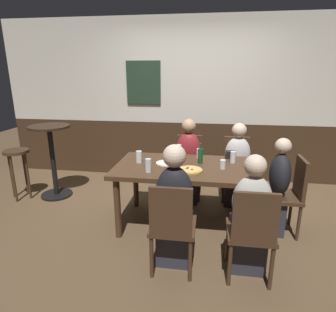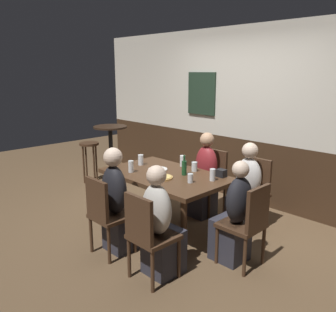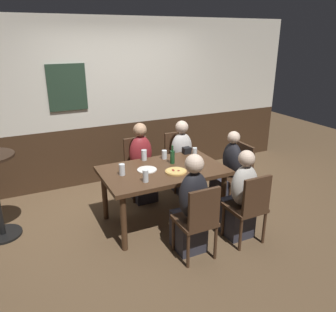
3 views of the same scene
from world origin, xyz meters
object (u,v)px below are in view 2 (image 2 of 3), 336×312
at_px(person_mid_far, 204,181).
at_px(highball_clear, 190,179).
at_px(bar_stool, 89,151).
at_px(pizza, 161,177).
at_px(chair_right_far, 253,189).
at_px(chair_right_near, 148,233).
at_px(chair_mid_far, 211,178).
at_px(pint_glass_pale, 141,160).
at_px(person_right_far, 245,194).
at_px(tumbler_water, 212,175).
at_px(pint_glass_amber, 131,167).
at_px(dining_table, 166,180).
at_px(person_head_east, 234,220).
at_px(pint_glass_stout, 194,167).
at_px(condiment_caddy, 221,173).
at_px(plate_white_large, 158,169).
at_px(chair_head_east, 248,221).
at_px(beer_bottle_green, 184,167).
at_px(beer_glass_tall, 183,161).
at_px(chair_mid_near, 106,212).
at_px(person_right_near, 160,230).
at_px(side_bar_table, 111,151).
at_px(person_mid_near, 118,208).

xyz_separation_m(person_mid_far, highball_clear, (0.44, -0.77, 0.30)).
bearing_deg(bar_stool, pizza, -12.70).
bearing_deg(pizza, chair_right_far, 61.18).
relative_size(highball_clear, bar_stool, 0.14).
relative_size(chair_right_near, highball_clear, 8.50).
relative_size(chair_mid_far, highball_clear, 8.50).
distance_m(highball_clear, pint_glass_pale, 0.97).
xyz_separation_m(person_right_far, tumbler_water, (-0.11, -0.53, 0.33)).
distance_m(person_mid_far, bar_stool, 2.40).
height_order(chair_mid_far, pint_glass_amber, pint_glass_amber).
bearing_deg(bar_stool, chair_right_far, 9.20).
bearing_deg(chair_mid_far, dining_table, -90.00).
relative_size(person_head_east, pint_glass_stout, 9.26).
bearing_deg(chair_right_near, condiment_caddy, 95.73).
bearing_deg(person_mid_far, pizza, -83.76).
distance_m(pint_glass_stout, plate_white_large, 0.46).
bearing_deg(pizza, chair_right_near, -51.05).
relative_size(chair_head_east, highball_clear, 8.50).
bearing_deg(beer_bottle_green, condiment_caddy, 36.11).
distance_m(pint_glass_pale, pint_glass_amber, 0.35).
bearing_deg(beer_bottle_green, pint_glass_pale, -173.57).
bearing_deg(beer_glass_tall, beer_bottle_green, -43.93).
relative_size(chair_mid_near, plate_white_large, 3.60).
distance_m(tumbler_water, plate_white_large, 0.78).
distance_m(chair_mid_near, tumbler_water, 1.25).
bearing_deg(tumbler_water, chair_right_near, -84.31).
bearing_deg(person_right_near, pizza, 136.34).
distance_m(chair_mid_near, beer_bottle_green, 1.07).
height_order(pint_glass_pale, beer_bottle_green, beer_bottle_green).
distance_m(chair_mid_far, person_head_east, 1.35).
bearing_deg(side_bar_table, person_mid_near, -33.24).
distance_m(chair_right_near, person_mid_far, 1.74).
height_order(person_right_near, side_bar_table, person_right_near).
height_order(highball_clear, side_bar_table, side_bar_table).
xyz_separation_m(person_mid_near, pint_glass_amber, (-0.34, 0.45, 0.30)).
bearing_deg(pizza, person_head_east, 10.32).
height_order(dining_table, chair_right_near, chair_right_near).
bearing_deg(side_bar_table, bar_stool, -161.57).
xyz_separation_m(person_mid_near, person_right_near, (0.68, 0.00, -0.03)).
relative_size(highball_clear, beer_glass_tall, 0.73).
height_order(beer_glass_tall, plate_white_large, beer_glass_tall).
distance_m(pint_glass_stout, side_bar_table, 2.12).
distance_m(chair_mid_far, beer_bottle_green, 0.86).
relative_size(chair_right_far, bar_stool, 1.22).
bearing_deg(person_mid_far, plate_white_large, -106.31).
xyz_separation_m(chair_mid_far, person_mid_near, (-0.00, -1.61, 0.01)).
relative_size(pizza, highball_clear, 2.59).
bearing_deg(person_right_near, person_head_east, 64.50).
distance_m(person_right_near, person_mid_far, 1.59).
bearing_deg(plate_white_large, chair_right_near, -46.83).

